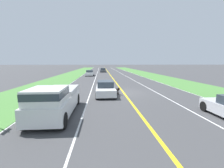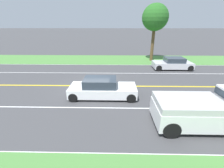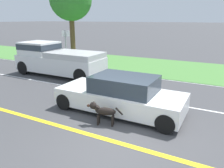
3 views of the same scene
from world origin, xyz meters
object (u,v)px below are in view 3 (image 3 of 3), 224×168
Objects in this scene: dog at (102,111)px; pickup_truck at (57,59)px; ego_car at (121,95)px; street_sign at (66,43)px; roadside_tree_right_near at (71,0)px.

pickup_truck reaches higher than dog.
dog is at bearing -127.34° from pickup_truck.
street_sign is (5.80, 7.20, 0.94)m from ego_car.
pickup_truck is 0.83× the size of roadside_tree_right_near.
roadside_tree_right_near is 4.42m from street_sign.
street_sign is (-2.72, -1.48, -3.16)m from roadside_tree_right_near.
pickup_truck is at bearing -151.53° from roadside_tree_right_near.
dog is (-1.21, 0.07, -0.15)m from ego_car.
street_sign reaches higher than pickup_truck.
ego_car is 9.30m from street_sign.
ego_car is at bearing -134.47° from roadside_tree_right_near.
ego_car is 6.57m from pickup_truck.
ego_car is 4.00× the size of dog.
ego_car is 1.84× the size of street_sign.
dog is at bearing -134.48° from street_sign.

